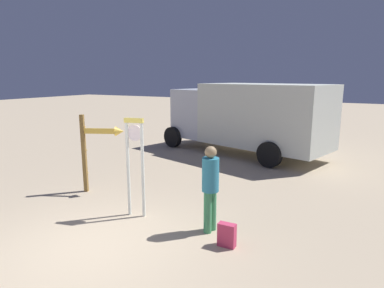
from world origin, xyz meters
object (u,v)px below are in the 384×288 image
Objects in this scene: person_near_clock at (210,185)px; backpack at (227,235)px; standing_clock at (135,158)px; arrow_sign at (98,143)px; box_truck_near at (248,115)px.

backpack is (0.53, -0.41, -0.76)m from person_near_clock.
standing_clock reaches higher than arrow_sign.
backpack is 0.06× the size of box_truck_near.
box_truck_near is at bearing 105.97° from backpack.
person_near_clock reaches higher than backpack.
person_near_clock is 0.24× the size of box_truck_near.
standing_clock is 1.05× the size of arrow_sign.
standing_clock is 1.26× the size of person_near_clock.
standing_clock is at bearing -91.65° from box_truck_near.
person_near_clock is (1.78, 0.06, -0.34)m from standing_clock.
box_truck_near is (-2.11, 7.39, 1.35)m from backpack.
backpack is at bearing -74.03° from box_truck_near.
standing_clock is 2.59m from backpack.
box_truck_near is at bearing 102.75° from person_near_clock.
backpack is (4.14, -1.15, -1.14)m from arrow_sign.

